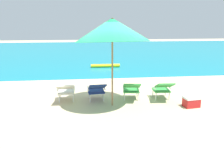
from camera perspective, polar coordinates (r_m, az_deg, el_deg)
name	(u,v)px	position (r m, az deg, el deg)	size (l,w,h in m)	color
ground_plane	(104,73)	(11.20, -1.94, 0.45)	(40.00, 40.00, 0.00)	#CCB78E
ocean_band	(97,52)	(18.90, -3.74, 5.80)	(40.00, 18.00, 0.01)	teal
swim_buoy	(105,66)	(12.49, -1.70, 2.28)	(0.18, 0.18, 1.60)	yellow
lounge_chair_far_left	(66,90)	(7.24, -11.64, -3.85)	(0.57, 0.89, 0.68)	silver
lounge_chair_near_left	(97,89)	(7.17, -3.92, -3.77)	(0.60, 0.91, 0.68)	navy
lounge_chair_near_right	(131,88)	(7.28, 4.96, -3.52)	(0.65, 0.94, 0.68)	#338E3D
lounge_chair_far_right	(163,88)	(7.47, 12.77, -3.37)	(0.58, 0.90, 0.68)	#338E3D
beach_umbrella_center	(112,30)	(6.48, 0.09, 11.24)	(2.40, 2.45, 2.72)	olive
cooler_box	(191,102)	(7.19, 19.51, -6.51)	(0.51, 0.38, 0.32)	red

